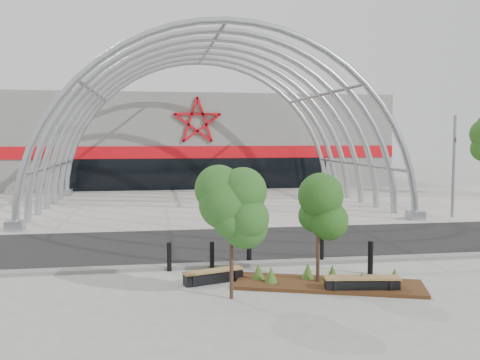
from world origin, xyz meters
The scene contains 17 objects.
ground centered at (0.00, 0.00, 0.00)m, with size 140.00×140.00×0.00m, color gray.
road centered at (0.00, 3.50, 0.01)m, with size 140.00×7.00×0.02m, color black.
forecourt centered at (0.00, 15.50, 0.02)m, with size 60.00×17.00×0.04m, color #A8A298.
kerb centered at (0.00, -0.25, 0.06)m, with size 60.00×0.50×0.12m, color slate.
arena_building centered at (0.00, 33.45, 3.99)m, with size 34.00×15.24×8.00m.
vault_canopy centered at (0.00, 15.50, 0.02)m, with size 20.80×15.80×20.36m.
planting_bed centered at (1.45, -3.08, 0.14)m, with size 5.75×3.37×0.58m.
signal_pole centered at (12.39, 8.50, 2.90)m, with size 0.33×0.78×5.54m.
street_tree_0 centered at (-1.50, -3.83, 2.38)m, with size 1.45×1.45×3.31m.
street_tree_1 centered at (1.24, -2.90, 2.32)m, with size 1.37×1.37×3.23m.
bench_0 centered at (-1.82, -2.18, 0.19)m, with size 1.93×0.97×0.40m.
bench_1 centered at (2.26, -3.83, 0.22)m, with size 2.19×0.78×0.45m.
bollard_0 centered at (-3.10, -0.54, 0.48)m, with size 0.15×0.15×0.96m, color black.
bollard_1 centered at (-1.69, -0.60, 0.47)m, with size 0.15×0.15×0.94m, color black.
bollard_2 centered at (-0.29, 0.17, 0.53)m, with size 0.17×0.17×1.06m, color black.
bollard_3 centered at (2.23, -0.23, 0.43)m, with size 0.14×0.14×0.87m, color black.
bollard_4 centered at (3.28, -1.99, 0.54)m, with size 0.17×0.17×1.08m, color black.
Camera 1 is at (-3.55, -18.00, 4.45)m, focal length 40.00 mm.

